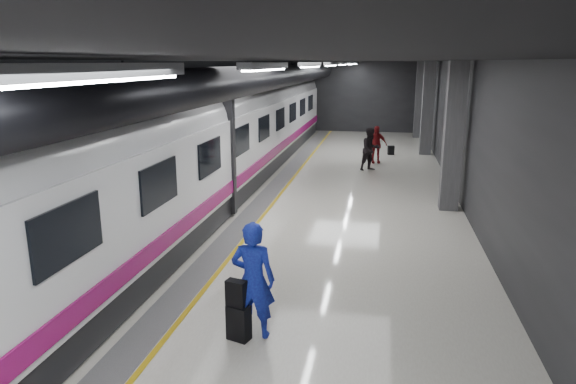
{
  "coord_description": "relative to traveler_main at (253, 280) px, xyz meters",
  "views": [
    {
      "loc": [
        2.45,
        -14.08,
        4.46
      ],
      "look_at": [
        0.17,
        -1.78,
        1.28
      ],
      "focal_mm": 32.0,
      "sensor_mm": 36.0,
      "label": 1
    }
  ],
  "objects": [
    {
      "name": "suitcase_far",
      "position": [
        2.42,
        18.04,
        -0.77
      ],
      "size": [
        0.34,
        0.27,
        0.44
      ],
      "primitive_type": "cube",
      "rotation": [
        0.0,
        0.0,
        0.27
      ],
      "color": "black",
      "rests_on": "ground"
    },
    {
      "name": "traveler_main",
      "position": [
        0.0,
        0.0,
        0.0
      ],
      "size": [
        0.73,
        0.48,
        1.99
      ],
      "primitive_type": "imported",
      "rotation": [
        0.0,
        0.0,
        3.14
      ],
      "color": "#1A3CC3",
      "rests_on": "ground"
    },
    {
      "name": "traveler_far_b",
      "position": [
        1.7,
        15.75,
        -0.15
      ],
      "size": [
        1.05,
        0.59,
        1.68
      ],
      "primitive_type": "imported",
      "rotation": [
        0.0,
        0.0,
        0.19
      ],
      "color": "maroon",
      "rests_on": "ground"
    },
    {
      "name": "traveler_far_a",
      "position": [
        1.51,
        14.02,
        -0.09
      ],
      "size": [
        1.12,
        1.08,
        1.81
      ],
      "primitive_type": "imported",
      "rotation": [
        0.0,
        0.0,
        0.66
      ],
      "color": "black",
      "rests_on": "ground"
    },
    {
      "name": "suitcase_main",
      "position": [
        -0.21,
        -0.18,
        -0.7
      ],
      "size": [
        0.42,
        0.33,
        0.6
      ],
      "primitive_type": "cube",
      "rotation": [
        0.0,
        0.0,
        -0.31
      ],
      "color": "black",
      "rests_on": "ground"
    },
    {
      "name": "train",
      "position": [
        -3.72,
        6.53,
        1.07
      ],
      "size": [
        3.05,
        38.0,
        4.05
      ],
      "color": "black",
      "rests_on": "ground"
    },
    {
      "name": "ground",
      "position": [
        -0.47,
        6.53,
        -1.0
      ],
      "size": [
        40.0,
        40.0,
        0.0
      ],
      "primitive_type": "plane",
      "color": "silver",
      "rests_on": "ground"
    },
    {
      "name": "platform_hall",
      "position": [
        -0.76,
        7.49,
        2.54
      ],
      "size": [
        10.02,
        40.02,
        4.51
      ],
      "color": "black",
      "rests_on": "ground"
    },
    {
      "name": "shoulder_bag",
      "position": [
        -0.24,
        -0.17,
        -0.18
      ],
      "size": [
        0.36,
        0.25,
        0.44
      ],
      "primitive_type": "cube",
      "rotation": [
        0.0,
        0.0,
        -0.26
      ],
      "color": "black",
      "rests_on": "suitcase_main"
    }
  ]
}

